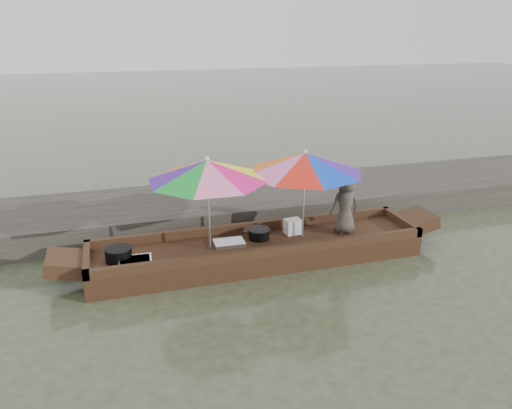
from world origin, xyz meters
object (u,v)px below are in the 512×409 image
object	(u,v)px
tray_scallop	(229,243)
cooking_pot	(119,255)
tray_crayfish	(135,261)
vendor	(345,205)
umbrella_bow	(209,204)
boat_hull	(258,252)
charcoal_grill	(259,234)
umbrella_stern	(304,195)
supply_bag	(293,226)

from	to	relation	value
tray_scallop	cooking_pot	bearing A→B (deg)	-176.61
tray_crayfish	vendor	size ratio (longest dim) A/B	0.48
tray_crayfish	umbrella_bow	xyz separation A→B (m)	(1.22, 0.24, 0.73)
vendor	boat_hull	bearing A→B (deg)	1.47
tray_crayfish	charcoal_grill	size ratio (longest dim) A/B	1.41
boat_hull	umbrella_stern	world-z (taller)	umbrella_stern
charcoal_grill	supply_bag	distance (m)	0.65
boat_hull	cooking_pot	size ratio (longest dim) A/B	13.69
umbrella_bow	charcoal_grill	bearing A→B (deg)	9.64
tray_crayfish	cooking_pot	bearing A→B (deg)	141.18
cooking_pot	charcoal_grill	bearing A→B (deg)	4.90
supply_bag	umbrella_stern	distance (m)	0.68
cooking_pot	tray_crayfish	world-z (taller)	cooking_pot
cooking_pot	supply_bag	distance (m)	3.00
cooking_pot	vendor	size ratio (longest dim) A/B	0.39
charcoal_grill	vendor	size ratio (longest dim) A/B	0.34
charcoal_grill	umbrella_bow	world-z (taller)	umbrella_bow
cooking_pot	umbrella_bow	xyz separation A→B (m)	(1.46, 0.05, 0.67)
tray_crayfish	vendor	xyz separation A→B (m)	(3.64, 0.23, 0.48)
umbrella_bow	tray_scallop	bearing A→B (deg)	9.51
boat_hull	vendor	xyz separation A→B (m)	(1.59, -0.01, 0.70)
cooking_pot	umbrella_stern	bearing A→B (deg)	0.93
supply_bag	charcoal_grill	bearing A→B (deg)	-175.10
supply_bag	vendor	size ratio (longest dim) A/B	0.27
vendor	umbrella_bow	distance (m)	2.43
tray_scallop	charcoal_grill	world-z (taller)	charcoal_grill
vendor	umbrella_bow	world-z (taller)	umbrella_bow
cooking_pot	tray_crayfish	bearing A→B (deg)	-38.82
vendor	charcoal_grill	bearing A→B (deg)	-4.19
supply_bag	vendor	distance (m)	0.99
tray_scallop	supply_bag	bearing A→B (deg)	7.15
tray_scallop	charcoal_grill	distance (m)	0.56
tray_scallop	supply_bag	xyz separation A→B (m)	(1.20, 0.15, 0.10)
boat_hull	tray_scallop	size ratio (longest dim) A/B	11.12
boat_hull	umbrella_stern	bearing A→B (deg)	0.00
vendor	tray_crayfish	bearing A→B (deg)	5.32
charcoal_grill	umbrella_stern	xyz separation A→B (m)	(0.74, -0.15, 0.69)
umbrella_stern	tray_scallop	bearing A→B (deg)	177.52
tray_crayfish	supply_bag	xyz separation A→B (m)	(2.75, 0.44, 0.09)
boat_hull	vendor	world-z (taller)	vendor
vendor	umbrella_bow	xyz separation A→B (m)	(-2.41, 0.01, 0.25)
charcoal_grill	supply_bag	world-z (taller)	supply_bag
boat_hull	tray_scallop	xyz separation A→B (m)	(-0.49, 0.06, 0.21)
vendor	umbrella_stern	size ratio (longest dim) A/B	0.53
boat_hull	tray_crayfish	bearing A→B (deg)	-173.35
tray_crayfish	charcoal_grill	distance (m)	2.15
charcoal_grill	cooking_pot	bearing A→B (deg)	-175.10
umbrella_stern	tray_crayfish	bearing A→B (deg)	-175.24
boat_hull	vendor	size ratio (longest dim) A/B	5.38
tray_scallop	boat_hull	bearing A→B (deg)	-6.60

